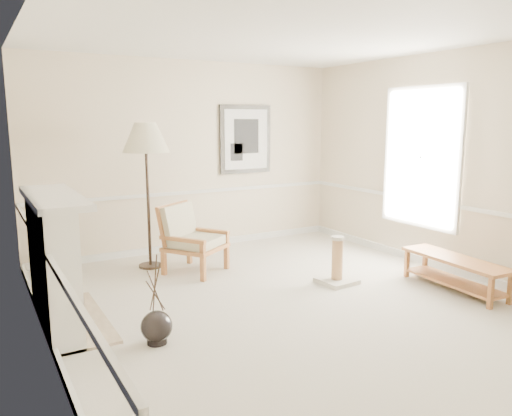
{
  "coord_description": "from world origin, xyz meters",
  "views": [
    {
      "loc": [
        -2.97,
        -4.44,
        2.01
      ],
      "look_at": [
        -0.02,
        0.7,
        0.96
      ],
      "focal_mm": 35.0,
      "sensor_mm": 36.0,
      "label": 1
    }
  ],
  "objects": [
    {
      "name": "floor_lamp",
      "position": [
        -0.92,
        2.07,
        1.72
      ],
      "size": [
        0.75,
        0.75,
        1.98
      ],
      "rotation": [
        0.0,
        0.0,
        -0.24
      ],
      "color": "black",
      "rests_on": "ground"
    },
    {
      "name": "scratching_post",
      "position": [
        0.88,
        0.23,
        0.19
      ],
      "size": [
        0.45,
        0.45,
        0.6
      ],
      "rotation": [
        0.0,
        0.0,
        0.08
      ],
      "color": "white",
      "rests_on": "ground"
    },
    {
      "name": "ground",
      "position": [
        0.0,
        0.0,
        0.0
      ],
      "size": [
        5.5,
        5.5,
        0.0
      ],
      "primitive_type": "plane",
      "color": "silver",
      "rests_on": "ground"
    },
    {
      "name": "room",
      "position": [
        0.14,
        0.08,
        1.87
      ],
      "size": [
        5.04,
        5.54,
        2.92
      ],
      "color": "beige",
      "rests_on": "ground"
    },
    {
      "name": "fireplace",
      "position": [
        -2.34,
        0.6,
        0.64
      ],
      "size": [
        0.64,
        1.64,
        1.31
      ],
      "color": "white",
      "rests_on": "ground"
    },
    {
      "name": "bench",
      "position": [
        1.94,
        -0.66,
        0.26
      ],
      "size": [
        0.49,
        1.4,
        0.39
      ],
      "rotation": [
        0.0,
        0.0,
        -0.06
      ],
      "color": "#AD6F37",
      "rests_on": "ground"
    },
    {
      "name": "floor_vase",
      "position": [
        -1.63,
        -0.3,
        0.15
      ],
      "size": [
        0.29,
        0.29,
        0.84
      ],
      "rotation": [
        0.0,
        0.0,
        0.33
      ],
      "color": "black",
      "rests_on": "ground"
    },
    {
      "name": "armchair",
      "position": [
        -0.52,
        1.63,
        0.49
      ],
      "size": [
        0.97,
        0.99,
        0.91
      ],
      "rotation": [
        0.0,
        0.0,
        0.59
      ],
      "color": "#AD6F37",
      "rests_on": "ground"
    }
  ]
}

